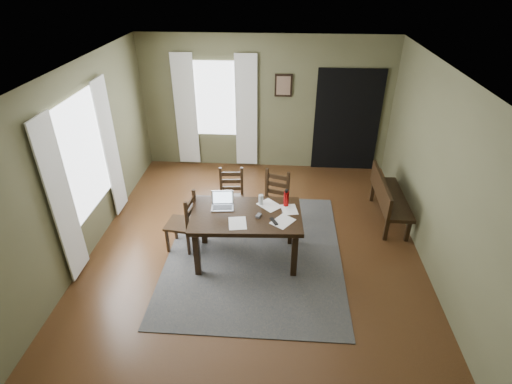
# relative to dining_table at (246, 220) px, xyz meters

# --- Properties ---
(ground) EXTENTS (5.00, 6.00, 0.01)m
(ground) POSITION_rel_dining_table_xyz_m (0.11, 0.13, -0.70)
(ground) COLOR #492C16
(room_shell) EXTENTS (5.02, 6.02, 2.71)m
(room_shell) POSITION_rel_dining_table_xyz_m (0.11, 0.13, 1.11)
(room_shell) COLOR brown
(room_shell) RESTS_ON ground
(rug) EXTENTS (2.60, 3.20, 0.01)m
(rug) POSITION_rel_dining_table_xyz_m (0.11, 0.13, -0.69)
(rug) COLOR #3D3D3D
(rug) RESTS_ON ground
(dining_table) EXTENTS (1.60, 1.02, 0.78)m
(dining_table) POSITION_rel_dining_table_xyz_m (0.00, 0.00, 0.00)
(dining_table) COLOR black
(dining_table) RESTS_ON rug
(chair_end) EXTENTS (0.46, 0.46, 0.94)m
(chair_end) POSITION_rel_dining_table_xyz_m (-0.97, 0.19, -0.23)
(chair_end) COLOR black
(chair_end) RESTS_ON rug
(chair_back_left) EXTENTS (0.44, 0.44, 0.93)m
(chair_back_left) POSITION_rel_dining_table_xyz_m (-0.34, 0.97, -0.23)
(chair_back_left) COLOR black
(chair_back_left) RESTS_ON rug
(chair_back_right) EXTENTS (0.52, 0.52, 0.96)m
(chair_back_right) POSITION_rel_dining_table_xyz_m (0.38, 0.87, -0.22)
(chair_back_right) COLOR black
(chair_back_right) RESTS_ON rug
(bench) EXTENTS (0.45, 1.39, 0.78)m
(bench) POSITION_rel_dining_table_xyz_m (2.26, 1.20, -0.22)
(bench) COLOR black
(bench) RESTS_ON ground
(laptop) EXTENTS (0.34, 0.28, 0.22)m
(laptop) POSITION_rel_dining_table_xyz_m (-0.36, 0.18, 0.15)
(laptop) COLOR #B7B7BC
(laptop) RESTS_ON dining_table
(computer_mouse) EXTENTS (0.09, 0.11, 0.03)m
(computer_mouse) POSITION_rel_dining_table_xyz_m (0.18, -0.05, 0.11)
(computer_mouse) COLOR #3F3F42
(computer_mouse) RESTS_ON dining_table
(tv_remote) EXTENTS (0.12, 0.18, 0.02)m
(tv_remote) POSITION_rel_dining_table_xyz_m (0.40, -0.17, 0.11)
(tv_remote) COLOR black
(tv_remote) RESTS_ON dining_table
(drinking_glass) EXTENTS (0.07, 0.07, 0.15)m
(drinking_glass) POSITION_rel_dining_table_xyz_m (0.19, 0.28, 0.17)
(drinking_glass) COLOR silver
(drinking_glass) RESTS_ON dining_table
(water_bottle) EXTENTS (0.10, 0.10, 0.26)m
(water_bottle) POSITION_rel_dining_table_xyz_m (0.56, 0.26, 0.22)
(water_bottle) COLOR #970B0B
(water_bottle) RESTS_ON dining_table
(paper_b) EXTENTS (0.38, 0.39, 0.00)m
(paper_b) POSITION_rel_dining_table_xyz_m (0.52, -0.15, 0.10)
(paper_b) COLOR white
(paper_b) RESTS_ON dining_table
(paper_c) EXTENTS (0.40, 0.40, 0.00)m
(paper_c) POSITION_rel_dining_table_xyz_m (0.32, 0.25, 0.10)
(paper_c) COLOR white
(paper_c) RESTS_ON dining_table
(paper_d) EXTENTS (0.26, 0.31, 0.00)m
(paper_d) POSITION_rel_dining_table_xyz_m (0.61, 0.16, 0.10)
(paper_d) COLOR white
(paper_d) RESTS_ON dining_table
(paper_e) EXTENTS (0.28, 0.34, 0.00)m
(paper_e) POSITION_rel_dining_table_xyz_m (-0.10, -0.23, 0.10)
(paper_e) COLOR white
(paper_e) RESTS_ON dining_table
(window_left) EXTENTS (0.01, 1.30, 1.70)m
(window_left) POSITION_rel_dining_table_xyz_m (-2.36, 0.33, 0.76)
(window_left) COLOR white
(window_left) RESTS_ON ground
(window_back) EXTENTS (1.00, 0.01, 1.50)m
(window_back) POSITION_rel_dining_table_xyz_m (-0.89, 3.10, 0.76)
(window_back) COLOR white
(window_back) RESTS_ON ground
(curtain_left_near) EXTENTS (0.03, 0.48, 2.30)m
(curtain_left_near) POSITION_rel_dining_table_xyz_m (-2.33, -0.49, 0.51)
(curtain_left_near) COLOR silver
(curtain_left_near) RESTS_ON ground
(curtain_left_far) EXTENTS (0.03, 0.48, 2.30)m
(curtain_left_far) POSITION_rel_dining_table_xyz_m (-2.33, 1.15, 0.51)
(curtain_left_far) COLOR silver
(curtain_left_far) RESTS_ON ground
(curtain_back_left) EXTENTS (0.44, 0.03, 2.30)m
(curtain_back_left) POSITION_rel_dining_table_xyz_m (-1.51, 3.07, 0.51)
(curtain_back_left) COLOR silver
(curtain_back_left) RESTS_ON ground
(curtain_back_right) EXTENTS (0.44, 0.03, 2.30)m
(curtain_back_right) POSITION_rel_dining_table_xyz_m (-0.27, 3.07, 0.51)
(curtain_back_right) COLOR silver
(curtain_back_right) RESTS_ON ground
(framed_picture) EXTENTS (0.34, 0.03, 0.44)m
(framed_picture) POSITION_rel_dining_table_xyz_m (0.46, 3.10, 1.06)
(framed_picture) COLOR black
(framed_picture) RESTS_ON ground
(doorway_back) EXTENTS (1.30, 0.03, 2.10)m
(doorway_back) POSITION_rel_dining_table_xyz_m (1.76, 3.10, 0.36)
(doorway_back) COLOR black
(doorway_back) RESTS_ON ground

